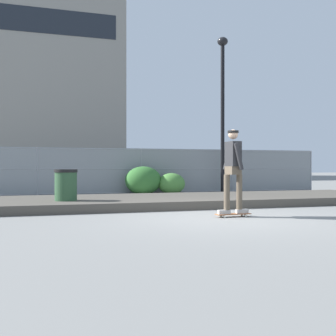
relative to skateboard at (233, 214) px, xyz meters
name	(u,v)px	position (x,y,z in m)	size (l,w,h in m)	color
ground_plane	(223,218)	(-0.26, -0.07, -0.06)	(120.00, 120.00, 0.00)	slate
gravel_berm	(177,200)	(-0.26, 3.17, 0.06)	(13.41, 3.45, 0.23)	#4C473F
skateboard	(233,214)	(0.00, 0.00, 0.00)	(0.81, 0.24, 0.07)	#9E5B33
skater	(233,166)	(0.00, 0.00, 1.06)	(0.72, 0.59, 1.83)	#B2ADA8
chain_fence	(141,171)	(-0.26, 8.00, 0.87)	(16.26, 0.06, 1.85)	gray
street_lamp	(223,96)	(3.11, 7.46, 4.04)	(0.44, 0.44, 6.55)	black
parked_car_near	(20,173)	(-5.18, 11.56, 0.78)	(4.55, 2.26, 1.66)	silver
shrub_left	(143,180)	(-0.30, 7.47, 0.50)	(1.45, 1.18, 1.12)	#336B2D
shrub_center	(172,184)	(0.81, 7.27, 0.37)	(1.10, 0.90, 0.85)	#477F38
trash_bin	(66,189)	(-3.45, 2.61, 0.46)	(0.59, 0.59, 1.03)	#2D5133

